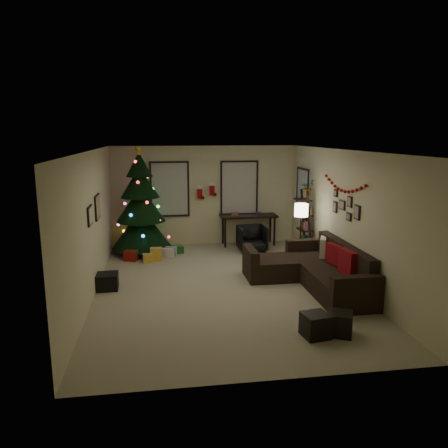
{
  "coord_description": "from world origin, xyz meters",
  "views": [
    {
      "loc": [
        -1.23,
        -8.27,
        3.01
      ],
      "look_at": [
        0.1,
        0.6,
        1.15
      ],
      "focal_mm": 34.94,
      "sensor_mm": 36.0,
      "label": 1
    }
  ],
  "objects_px": {
    "desk": "(249,218)",
    "desk_chair": "(252,238)",
    "sofa": "(314,271)",
    "bookshelf": "(306,225)",
    "christmas_tree": "(141,208)"
  },
  "relations": [
    {
      "from": "desk",
      "to": "desk_chair",
      "type": "bearing_deg",
      "value": -93.17
    },
    {
      "from": "sofa",
      "to": "bookshelf",
      "type": "distance_m",
      "value": 2.1
    },
    {
      "from": "desk_chair",
      "to": "bookshelf",
      "type": "relative_size",
      "value": 0.4
    },
    {
      "from": "sofa",
      "to": "bookshelf",
      "type": "xyz_separation_m",
      "value": [
        0.47,
        1.98,
        0.53
      ]
    },
    {
      "from": "sofa",
      "to": "desk_chair",
      "type": "xyz_separation_m",
      "value": [
        -0.7,
        2.78,
        0.05
      ]
    },
    {
      "from": "desk_chair",
      "to": "bookshelf",
      "type": "distance_m",
      "value": 1.49
    },
    {
      "from": "desk_chair",
      "to": "desk",
      "type": "bearing_deg",
      "value": 85.24
    },
    {
      "from": "christmas_tree",
      "to": "bookshelf",
      "type": "height_order",
      "value": "christmas_tree"
    },
    {
      "from": "desk_chair",
      "to": "bookshelf",
      "type": "xyz_separation_m",
      "value": [
        1.16,
        -0.8,
        0.48
      ]
    },
    {
      "from": "christmas_tree",
      "to": "desk",
      "type": "distance_m",
      "value": 2.94
    },
    {
      "from": "sofa",
      "to": "bookshelf",
      "type": "bearing_deg",
      "value": 76.68
    },
    {
      "from": "christmas_tree",
      "to": "desk_chair",
      "type": "distance_m",
      "value": 2.97
    },
    {
      "from": "christmas_tree",
      "to": "desk_chair",
      "type": "height_order",
      "value": "christmas_tree"
    },
    {
      "from": "sofa",
      "to": "bookshelf",
      "type": "height_order",
      "value": "bookshelf"
    },
    {
      "from": "sofa",
      "to": "desk_chair",
      "type": "height_order",
      "value": "sofa"
    }
  ]
}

